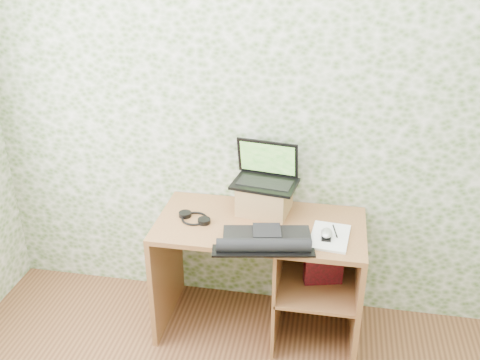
% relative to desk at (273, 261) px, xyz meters
% --- Properties ---
extents(wall_back, '(3.50, 0.00, 3.50)m').
position_rel_desk_xyz_m(wall_back, '(-0.08, 0.28, 0.82)').
color(wall_back, silver).
rests_on(wall_back, ground).
extents(desk, '(1.20, 0.60, 0.75)m').
position_rel_desk_xyz_m(desk, '(0.00, 0.00, 0.00)').
color(desk, brown).
rests_on(desk, floor).
extents(riser, '(0.32, 0.28, 0.17)m').
position_rel_desk_xyz_m(riser, '(-0.08, 0.12, 0.36)').
color(riser, '#8A603E').
rests_on(riser, desk).
extents(laptop, '(0.40, 0.31, 0.25)m').
position_rel_desk_xyz_m(laptop, '(-0.08, 0.16, 0.50)').
color(laptop, black).
rests_on(laptop, riser).
extents(keyboard, '(0.55, 0.36, 0.08)m').
position_rel_desk_xyz_m(keyboard, '(-0.02, -0.25, 0.30)').
color(keyboard, black).
rests_on(keyboard, desk).
extents(headphones, '(0.20, 0.20, 0.03)m').
position_rel_desk_xyz_m(headphones, '(-0.46, -0.06, 0.28)').
color(headphones, black).
rests_on(headphones, desk).
extents(notepad, '(0.23, 0.31, 0.01)m').
position_rel_desk_xyz_m(notepad, '(0.32, -0.12, 0.28)').
color(notepad, silver).
rests_on(notepad, desk).
extents(mouse, '(0.06, 0.10, 0.03)m').
position_rel_desk_xyz_m(mouse, '(0.30, -0.14, 0.30)').
color(mouse, silver).
rests_on(mouse, notepad).
extents(pen, '(0.03, 0.13, 0.01)m').
position_rel_desk_xyz_m(pen, '(0.35, -0.07, 0.29)').
color(pen, black).
rests_on(pen, notepad).
extents(red_box, '(0.23, 0.12, 0.27)m').
position_rel_desk_xyz_m(red_box, '(0.30, -0.03, 0.04)').
color(red_box, maroon).
rests_on(red_box, desk).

